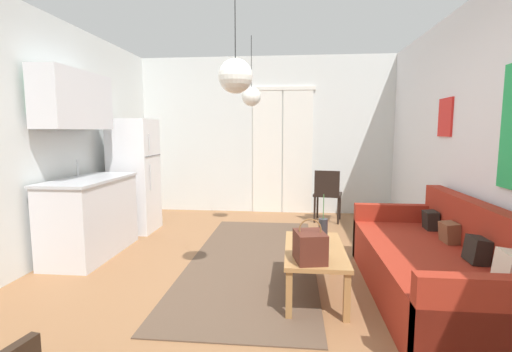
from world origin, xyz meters
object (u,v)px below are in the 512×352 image
accent_chair (327,192)px  pendant_lamp_far (251,96)px  coffee_table (315,254)px  couch (440,269)px  refrigerator (135,176)px  handbag (310,246)px  pendant_lamp_near (235,76)px  bamboo_vase (323,232)px

accent_chair → pendant_lamp_far: size_ratio=0.88×
coffee_table → pendant_lamp_far: bearing=111.9°
pendant_lamp_far → couch: bearing=-46.7°
refrigerator → pendant_lamp_far: size_ratio=1.71×
handbag → refrigerator: (-2.37, 2.18, 0.26)m
couch → pendant_lamp_far: 3.10m
pendant_lamp_near → pendant_lamp_far: bearing=92.8°
pendant_lamp_near → couch: bearing=3.9°
handbag → accent_chair: bearing=82.2°
accent_chair → pendant_lamp_near: size_ratio=0.85×
handbag → refrigerator: 3.23m
couch → pendant_lamp_far: bearing=133.3°
couch → bamboo_vase: (-0.97, 0.10, 0.27)m
refrigerator → pendant_lamp_far: pendant_lamp_far is taller
coffee_table → pendant_lamp_far: (-0.77, 1.90, 1.53)m
refrigerator → coffee_table: bearing=-37.2°
handbag → accent_chair: size_ratio=0.42×
bamboo_vase → accent_chair: size_ratio=0.56×
coffee_table → pendant_lamp_near: bearing=-168.2°
bamboo_vase → accent_chair: (0.27, 2.54, -0.07)m
handbag → pendant_lamp_far: bearing=107.5°
coffee_table → accent_chair: size_ratio=1.24×
coffee_table → handbag: 0.39m
refrigerator → pendant_lamp_far: 1.99m
handbag → accent_chair: accent_chair is taller
couch → pendant_lamp_near: 2.34m
handbag → pendant_lamp_near: bearing=161.7°
handbag → accent_chair: (0.41, 2.96, -0.07)m
accent_chair → bamboo_vase: bearing=94.9°
refrigerator → accent_chair: (2.77, 0.78, -0.33)m
bamboo_vase → pendant_lamp_near: pendant_lamp_near is taller
refrigerator → accent_chair: 2.90m
coffee_table → refrigerator: refrigerator is taller
handbag → pendant_lamp_near: 1.47m
pendant_lamp_near → handbag: bearing=-18.3°
accent_chair → refrigerator: bearing=26.7°
bamboo_vase → handbag: 0.44m
pendant_lamp_far → refrigerator: bearing=-177.8°
couch → accent_chair: couch is taller
bamboo_vase → refrigerator: 3.07m
couch → accent_chair: (-0.70, 2.64, 0.20)m
couch → accent_chair: 2.74m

